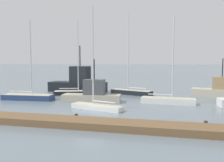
{
  "coord_description": "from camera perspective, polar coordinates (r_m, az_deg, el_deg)",
  "views": [
    {
      "loc": [
        6.5,
        -19.22,
        4.48
      ],
      "look_at": [
        0.0,
        8.45,
        2.07
      ],
      "focal_mm": 37.97,
      "sensor_mm": 36.0,
      "label": 1
    }
  ],
  "objects": [
    {
      "name": "ground_plane",
      "position": [
        20.78,
        -5.38,
        -7.62
      ],
      "size": [
        600.0,
        600.0,
        0.0
      ],
      "primitive_type": "plane",
      "color": "slate"
    },
    {
      "name": "dock_pier",
      "position": [
        16.92,
        -9.96,
        -9.72
      ],
      "size": [
        22.46,
        2.16,
        0.59
      ],
      "color": "brown",
      "rests_on": "ground_plane"
    },
    {
      "name": "sailboat_0",
      "position": [
        29.08,
        -19.56,
        -3.41
      ],
      "size": [
        6.02,
        1.99,
        9.11
      ],
      "rotation": [
        0.0,
        0.0,
        0.06
      ],
      "color": "navy",
      "rests_on": "ground_plane"
    },
    {
      "name": "sailboat_1",
      "position": [
        22.06,
        -3.69,
        -5.68
      ],
      "size": [
        5.23,
        2.53,
        9.41
      ],
      "rotation": [
        0.0,
        0.0,
        2.86
      ],
      "color": "white",
      "rests_on": "ground_plane"
    },
    {
      "name": "sailboat_3",
      "position": [
        31.71,
        4.65,
        -2.32
      ],
      "size": [
        5.83,
        3.2,
        11.02
      ],
      "rotation": [
        0.0,
        0.0,
        2.79
      ],
      "color": "black",
      "rests_on": "ground_plane"
    },
    {
      "name": "sailboat_4",
      "position": [
        25.65,
        13.32,
        -4.34
      ],
      "size": [
        5.63,
        1.79,
        9.0
      ],
      "rotation": [
        0.0,
        0.0,
        -0.06
      ],
      "color": "white",
      "rests_on": "ground_plane"
    },
    {
      "name": "sailboat_5",
      "position": [
        31.93,
        -8.87,
        -2.47
      ],
      "size": [
        5.72,
        3.26,
        9.92
      ],
      "rotation": [
        0.0,
        0.0,
        0.33
      ],
      "color": "black",
      "rests_on": "ground_plane"
    },
    {
      "name": "fishing_boat_0",
      "position": [
        34.98,
        -8.11,
        -0.53
      ],
      "size": [
        8.57,
        2.97,
        6.67
      ],
      "rotation": [
        0.0,
        0.0,
        -0.06
      ],
      "color": "black",
      "rests_on": "ground_plane"
    },
    {
      "name": "fishing_boat_2",
      "position": [
        32.31,
        24.5,
        -2.02
      ],
      "size": [
        6.73,
        3.44,
        4.79
      ],
      "rotation": [
        0.0,
        0.0,
        -0.2
      ],
      "color": "#BCB29E",
      "rests_on": "ground_plane"
    },
    {
      "name": "fishing_boat_3",
      "position": [
        26.12,
        -4.72,
        -3.17
      ],
      "size": [
        6.51,
        2.42,
        4.68
      ],
      "rotation": [
        0.0,
        0.0,
        0.1
      ],
      "color": "#BCB29E",
      "rests_on": "ground_plane"
    }
  ]
}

